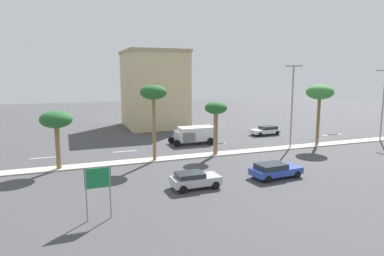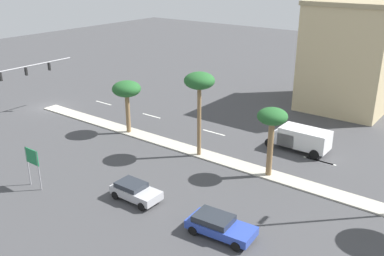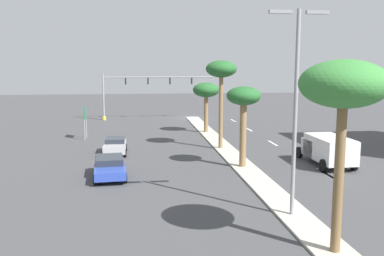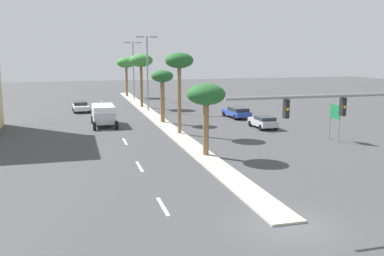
% 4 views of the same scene
% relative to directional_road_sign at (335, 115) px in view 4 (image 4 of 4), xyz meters
% --- Properties ---
extents(ground_plane, '(160.00, 160.00, 0.00)m').
position_rel_directional_road_sign_xyz_m(ground_plane, '(-13.18, 9.55, -2.40)').
color(ground_plane, '#424244').
extents(median_curb, '(1.80, 66.92, 0.12)m').
position_rel_directional_road_sign_xyz_m(median_curb, '(-13.18, 16.98, -2.34)').
color(median_curb, '#B7B2A3').
rests_on(median_curb, ground).
extents(lane_stripe_outboard, '(0.20, 2.80, 0.01)m').
position_rel_directional_road_sign_xyz_m(lane_stripe_outboard, '(-18.45, -12.48, -2.40)').
color(lane_stripe_outboard, silver).
rests_on(lane_stripe_outboard, ground).
extents(lane_stripe_right, '(0.20, 2.80, 0.01)m').
position_rel_directional_road_sign_xyz_m(lane_stripe_right, '(-18.45, -4.17, -2.40)').
color(lane_stripe_right, silver).
rests_on(lane_stripe_right, ground).
extents(lane_stripe_inboard, '(0.20, 2.80, 0.01)m').
position_rel_directional_road_sign_xyz_m(lane_stripe_inboard, '(-18.45, 4.73, -2.40)').
color(lane_stripe_inboard, silver).
rests_on(lane_stripe_inboard, ground).
extents(lane_stripe_near, '(0.20, 2.80, 0.01)m').
position_rel_directional_road_sign_xyz_m(lane_stripe_near, '(-18.45, 16.52, -2.40)').
color(lane_stripe_near, silver).
rests_on(lane_stripe_near, ground).
extents(lane_stripe_far, '(0.20, 2.80, 0.01)m').
position_rel_directional_road_sign_xyz_m(lane_stripe_far, '(-18.45, 16.27, -2.40)').
color(lane_stripe_far, silver).
rests_on(lane_stripe_far, ground).
extents(lane_stripe_mid, '(0.20, 2.80, 0.01)m').
position_rel_directional_road_sign_xyz_m(lane_stripe_mid, '(-18.45, 35.41, -2.40)').
color(lane_stripe_mid, silver).
rests_on(lane_stripe_mid, ground).
extents(lane_stripe_center, '(0.20, 2.80, 0.01)m').
position_rel_directional_road_sign_xyz_m(lane_stripe_center, '(-18.45, 36.27, -2.40)').
color(lane_stripe_center, silver).
rests_on(lane_stripe_center, ground).
extents(directional_road_sign, '(0.10, 1.60, 3.34)m').
position_rel_directional_road_sign_xyz_m(directional_road_sign, '(0.00, 0.00, 0.00)').
color(directional_road_sign, gray).
rests_on(directional_road_sign, ground).
extents(palm_tree_rear, '(2.97, 2.97, 5.54)m').
position_rel_directional_road_sign_xyz_m(palm_tree_rear, '(-12.99, -2.46, 2.29)').
color(palm_tree_rear, olive).
rests_on(palm_tree_rear, median_curb).
extents(palm_tree_trailing, '(2.74, 2.74, 7.86)m').
position_rel_directional_road_sign_xyz_m(palm_tree_trailing, '(-12.81, 6.89, 4.55)').
color(palm_tree_trailing, olive).
rests_on(palm_tree_trailing, median_curb).
extents(palm_tree_front, '(2.49, 2.49, 5.91)m').
position_rel_directional_road_sign_xyz_m(palm_tree_front, '(-13.05, 13.99, 2.61)').
color(palm_tree_front, olive).
rests_on(palm_tree_front, median_curb).
extents(palm_tree_mid, '(3.38, 3.38, 7.61)m').
position_rel_directional_road_sign_xyz_m(palm_tree_mid, '(-13.22, 28.35, 4.25)').
color(palm_tree_mid, brown).
rests_on(palm_tree_mid, median_curb).
extents(palm_tree_far, '(3.35, 3.35, 6.92)m').
position_rel_directional_road_sign_xyz_m(palm_tree_far, '(-13.50, 44.02, 3.56)').
color(palm_tree_far, olive).
rests_on(palm_tree_far, median_curb).
extents(street_lamp_right, '(2.90, 0.24, 10.00)m').
position_rel_directional_road_sign_xyz_m(street_lamp_right, '(-13.03, 24.09, 3.56)').
color(street_lamp_right, gray).
rests_on(street_lamp_right, median_curb).
extents(street_lamp_leading, '(2.90, 0.24, 9.54)m').
position_rel_directional_road_sign_xyz_m(street_lamp_leading, '(-12.91, 38.88, 3.32)').
color(street_lamp_leading, gray).
rests_on(street_lamp_leading, median_curb).
extents(sedan_silver_rear, '(1.97, 3.92, 1.32)m').
position_rel_directional_road_sign_xyz_m(sedan_silver_rear, '(-3.43, 7.74, -1.68)').
color(sedan_silver_rear, '#B2B2B7').
rests_on(sedan_silver_rear, ground).
extents(sedan_white_mid, '(2.28, 4.50, 1.31)m').
position_rel_directional_road_sign_xyz_m(sedan_white_mid, '(-21.96, 26.36, -1.69)').
color(sedan_white_mid, silver).
rests_on(sedan_white_mid, ground).
extents(sedan_blue_leading, '(2.40, 4.67, 1.31)m').
position_rel_directional_road_sign_xyz_m(sedan_blue_leading, '(-3.48, 15.34, -1.69)').
color(sedan_blue_leading, '#2D47AD').
rests_on(sedan_blue_leading, ground).
extents(box_truck, '(2.56, 5.82, 2.22)m').
position_rel_directional_road_sign_xyz_m(box_truck, '(-19.68, 13.86, -1.16)').
color(box_truck, silver).
rests_on(box_truck, ground).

